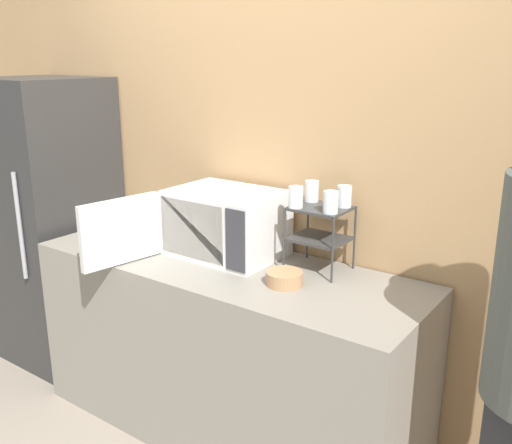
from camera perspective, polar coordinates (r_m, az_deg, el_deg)
name	(u,v)px	position (r m, az deg, el deg)	size (l,w,h in m)	color
wall_back	(269,166)	(2.86, 1.35, 5.65)	(8.00, 0.06, 2.60)	tan
counter	(225,349)	(2.87, -3.11, -12.56)	(1.94, 0.67, 0.89)	gray
microwave	(220,223)	(2.75, -3.58, -0.14)	(0.62, 0.79, 0.32)	silver
dish_rack	(320,225)	(2.55, 6.40, -0.30)	(0.26, 0.22, 0.29)	#333333
glass_front_left	(296,197)	(2.50, 4.00, 2.51)	(0.06, 0.06, 0.10)	silver
glass_back_right	(344,196)	(2.54, 8.82, 2.56)	(0.06, 0.06, 0.10)	silver
glass_front_right	(331,202)	(2.43, 7.48, 1.98)	(0.06, 0.06, 0.10)	silver
glass_back_left	(312,191)	(2.62, 5.59, 3.09)	(0.06, 0.06, 0.10)	silver
bowl	(284,278)	(2.43, 2.86, -5.65)	(0.16, 0.16, 0.06)	#AD7F56
refrigerator	(51,222)	(3.69, -19.86, 0.01)	(0.67, 0.65, 1.71)	#2D2D2D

